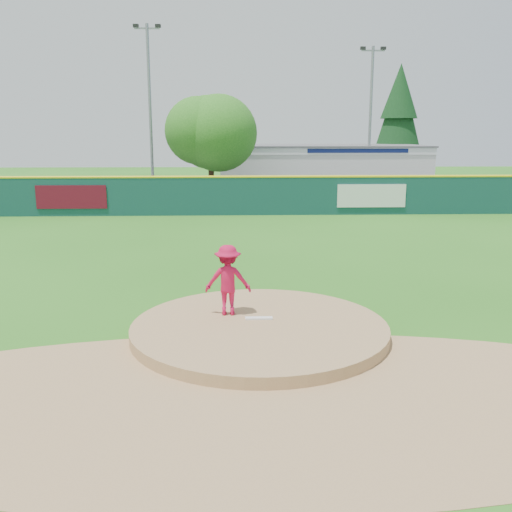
{
  "coord_description": "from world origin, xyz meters",
  "views": [
    {
      "loc": [
        -0.51,
        -11.62,
        4.27
      ],
      "look_at": [
        0.0,
        2.0,
        1.3
      ],
      "focal_mm": 40.0,
      "sensor_mm": 36.0,
      "label": 1
    }
  ],
  "objects_px": {
    "light_pole_left": "(150,104)",
    "light_pole_right": "(370,113)",
    "playground_slide": "(7,193)",
    "pitcher": "(228,280)",
    "van": "(168,196)",
    "deciduous_tree": "(210,127)",
    "conifer_tree": "(399,116)",
    "pool_building_grp": "(320,167)"
  },
  "relations": [
    {
      "from": "light_pole_left",
      "to": "light_pole_right",
      "type": "bearing_deg",
      "value": 7.59
    },
    {
      "from": "playground_slide",
      "to": "light_pole_left",
      "type": "xyz_separation_m",
      "value": [
        8.14,
        3.98,
        5.35
      ]
    },
    {
      "from": "pitcher",
      "to": "van",
      "type": "distance_m",
      "value": 20.29
    },
    {
      "from": "deciduous_tree",
      "to": "light_pole_right",
      "type": "relative_size",
      "value": 0.74
    },
    {
      "from": "playground_slide",
      "to": "conifer_tree",
      "type": "xyz_separation_m",
      "value": [
        27.14,
        12.98,
        4.84
      ]
    },
    {
      "from": "conifer_tree",
      "to": "pitcher",
      "type": "bearing_deg",
      "value": -111.17
    },
    {
      "from": "deciduous_tree",
      "to": "light_pole_right",
      "type": "distance_m",
      "value": 11.75
    },
    {
      "from": "conifer_tree",
      "to": "light_pole_right",
      "type": "relative_size",
      "value": 0.95
    },
    {
      "from": "pitcher",
      "to": "deciduous_tree",
      "type": "height_order",
      "value": "deciduous_tree"
    },
    {
      "from": "pitcher",
      "to": "pool_building_grp",
      "type": "relative_size",
      "value": 0.1
    },
    {
      "from": "light_pole_left",
      "to": "light_pole_right",
      "type": "relative_size",
      "value": 1.1
    },
    {
      "from": "pool_building_grp",
      "to": "light_pole_right",
      "type": "xyz_separation_m",
      "value": [
        3.0,
        -2.99,
        3.88
      ]
    },
    {
      "from": "conifer_tree",
      "to": "light_pole_left",
      "type": "height_order",
      "value": "light_pole_left"
    },
    {
      "from": "pool_building_grp",
      "to": "deciduous_tree",
      "type": "relative_size",
      "value": 2.07
    },
    {
      "from": "pitcher",
      "to": "van",
      "type": "xyz_separation_m",
      "value": [
        -3.58,
        19.97,
        -0.29
      ]
    },
    {
      "from": "pool_building_grp",
      "to": "light_pole_left",
      "type": "bearing_deg",
      "value": -157.4
    },
    {
      "from": "pool_building_grp",
      "to": "light_pole_left",
      "type": "xyz_separation_m",
      "value": [
        -12.0,
        -4.99,
        4.39
      ]
    },
    {
      "from": "pitcher",
      "to": "deciduous_tree",
      "type": "distance_m",
      "value": 24.6
    },
    {
      "from": "playground_slide",
      "to": "conifer_tree",
      "type": "relative_size",
      "value": 0.26
    },
    {
      "from": "deciduous_tree",
      "to": "conifer_tree",
      "type": "relative_size",
      "value": 0.77
    },
    {
      "from": "van",
      "to": "pool_building_grp",
      "type": "height_order",
      "value": "pool_building_grp"
    },
    {
      "from": "conifer_tree",
      "to": "light_pole_left",
      "type": "xyz_separation_m",
      "value": [
        -19.0,
        -9.0,
        0.51
      ]
    },
    {
      "from": "pitcher",
      "to": "deciduous_tree",
      "type": "bearing_deg",
      "value": -84.93
    },
    {
      "from": "van",
      "to": "conifer_tree",
      "type": "distance_m",
      "value": 23.58
    },
    {
      "from": "conifer_tree",
      "to": "light_pole_right",
      "type": "bearing_deg",
      "value": -119.74
    },
    {
      "from": "light_pole_right",
      "to": "van",
      "type": "bearing_deg",
      "value": -147.83
    },
    {
      "from": "light_pole_left",
      "to": "deciduous_tree",
      "type": "bearing_deg",
      "value": -26.57
    },
    {
      "from": "playground_slide",
      "to": "light_pole_left",
      "type": "bearing_deg",
      "value": 26.08
    },
    {
      "from": "playground_slide",
      "to": "deciduous_tree",
      "type": "relative_size",
      "value": 0.34
    },
    {
      "from": "playground_slide",
      "to": "light_pole_left",
      "type": "relative_size",
      "value": 0.23
    },
    {
      "from": "pool_building_grp",
      "to": "light_pole_left",
      "type": "distance_m",
      "value": 13.72
    },
    {
      "from": "conifer_tree",
      "to": "pool_building_grp",
      "type": "bearing_deg",
      "value": -150.22
    },
    {
      "from": "light_pole_right",
      "to": "playground_slide",
      "type": "bearing_deg",
      "value": -165.5
    },
    {
      "from": "deciduous_tree",
      "to": "light_pole_right",
      "type": "height_order",
      "value": "light_pole_right"
    },
    {
      "from": "van",
      "to": "deciduous_tree",
      "type": "relative_size",
      "value": 0.72
    },
    {
      "from": "pool_building_grp",
      "to": "conifer_tree",
      "type": "height_order",
      "value": "conifer_tree"
    },
    {
      "from": "conifer_tree",
      "to": "playground_slide",
      "type": "bearing_deg",
      "value": -154.43
    },
    {
      "from": "pitcher",
      "to": "van",
      "type": "bearing_deg",
      "value": -77.87
    },
    {
      "from": "playground_slide",
      "to": "light_pole_left",
      "type": "distance_m",
      "value": 10.52
    },
    {
      "from": "pool_building_grp",
      "to": "deciduous_tree",
      "type": "bearing_deg",
      "value": -138.84
    },
    {
      "from": "playground_slide",
      "to": "pitcher",
      "type": "bearing_deg",
      "value": -58.92
    },
    {
      "from": "pitcher",
      "to": "light_pole_right",
      "type": "bearing_deg",
      "value": -106.92
    }
  ]
}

